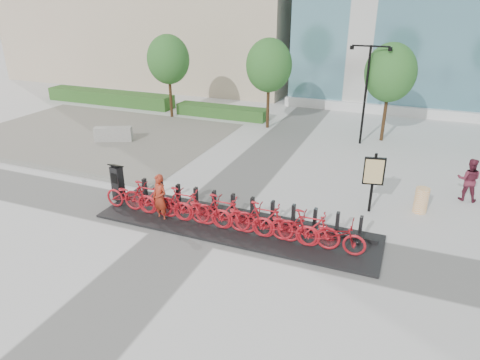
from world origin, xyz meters
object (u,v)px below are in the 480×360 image
at_px(bike_0, 130,196).
at_px(kiosk, 118,183).
at_px(construction_barrel, 421,200).
at_px(map_sign, 374,174).
at_px(pedestrian, 469,180).
at_px(jersey_barrier, 113,134).
at_px(worker_red, 160,198).

distance_m(bike_0, kiosk, 1.06).
distance_m(construction_barrel, map_sign, 2.07).
relative_size(kiosk, construction_barrel, 1.57).
distance_m(bike_0, construction_barrel, 10.40).
relative_size(pedestrian, map_sign, 0.75).
height_order(construction_barrel, jersey_barrier, construction_barrel).
distance_m(bike_0, jersey_barrier, 8.68).
bearing_deg(map_sign, worker_red, -164.31).
bearing_deg(bike_0, jersey_barrier, 41.37).
bearing_deg(worker_red, bike_0, -169.73).
relative_size(bike_0, kiosk, 1.39).
relative_size(pedestrian, jersey_barrier, 0.85).
distance_m(bike_0, map_sign, 8.64).
distance_m(pedestrian, map_sign, 4.09).
xyz_separation_m(kiosk, jersey_barrier, (-4.83, 6.01, -0.40)).
xyz_separation_m(pedestrian, jersey_barrier, (-16.98, 0.92, -0.46)).
xyz_separation_m(bike_0, jersey_barrier, (-5.74, 6.51, -0.24)).
height_order(worker_red, pedestrian, worker_red).
xyz_separation_m(kiosk, map_sign, (8.87, 2.74, 0.69)).
height_order(kiosk, map_sign, map_sign).
xyz_separation_m(kiosk, worker_red, (2.25, -0.67, 0.07)).
distance_m(worker_red, pedestrian, 11.46).
height_order(bike_0, construction_barrel, bike_0).
height_order(jersey_barrier, map_sign, map_sign).
distance_m(jersey_barrier, map_sign, 14.13).
bearing_deg(jersey_barrier, construction_barrel, -34.54).
height_order(kiosk, worker_red, worker_red).
relative_size(construction_barrel, map_sign, 0.42).
bearing_deg(jersey_barrier, kiosk, -75.98).
bearing_deg(kiosk, construction_barrel, 24.84).
relative_size(worker_red, construction_barrel, 1.82).
xyz_separation_m(bike_0, map_sign, (7.96, 3.24, 0.86)).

